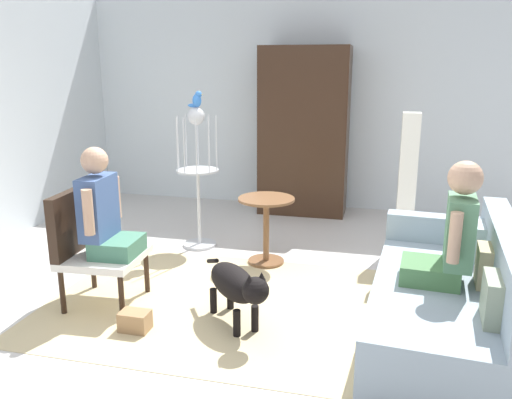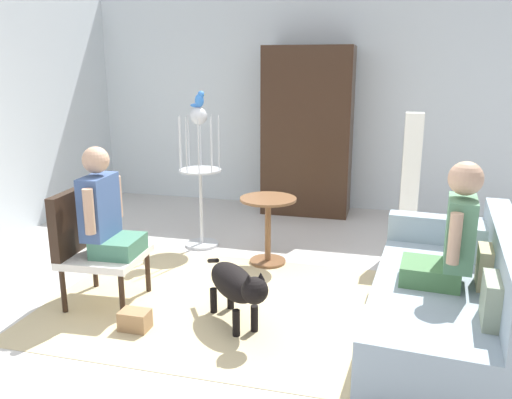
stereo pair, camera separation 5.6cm
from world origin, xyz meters
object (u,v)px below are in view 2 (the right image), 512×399
Objects in this scene: bird_cage_stand at (200,171)px; column_lamp at (410,185)px; armchair at (90,240)px; person_on_couch at (451,236)px; round_end_table at (268,222)px; handbag at (135,320)px; dog at (236,284)px; person_on_armchair at (105,211)px; armoire_cabinet at (308,132)px; parrot at (199,100)px; couch at (451,300)px.

bird_cage_stand is 1.03× the size of column_lamp.
armchair is 1.08× the size of person_on_couch.
round_end_table reaches higher than handbag.
bird_cage_stand reaches higher than round_end_table.
dog is (-1.49, -0.16, -0.46)m from person_on_couch.
armoire_cabinet is (1.13, 3.15, 0.29)m from person_on_armchair.
handbag is at bearing -84.74° from bird_cage_stand.
person_on_armchair is 3.06m from column_lamp.
person_on_armchair is (-2.62, -0.04, -0.00)m from person_on_couch.
parrot reaches higher than person_on_couch.
dog is at bearing -6.05° from person_on_armchair.
round_end_table is 2.07m from armoire_cabinet.
person_on_couch is at bearing -145.42° from couch.
person_on_armchair is 1.22m from dog.
column_lamp reaches higher than handbag.
dog is at bearing -173.87° from person_on_couch.
person_on_armchair is at bearing -99.29° from bird_cage_stand.
bird_cage_stand is at bearing 158.46° from round_end_table.
person_on_armchair is 1.72m from parrot.
couch is at bearing 7.13° from dog.
couch is 2.83m from armchair.
handbag is at bearing -168.53° from couch.
handbag is (0.57, -0.37, -0.46)m from armchair.
person_on_couch is 2.89m from parrot.
handbag is at bearing -169.10° from person_on_couch.
armchair is 1.31× the size of dog.
armchair is at bearing -143.25° from column_lamp.
bird_cage_stand reaches higher than person_on_couch.
person_on_couch reaches higher than armchair.
armchair is 0.82m from handbag.
couch reaches higher than handbag.
armoire_cabinet is (0.88, 1.64, 0.25)m from bird_cage_stand.
round_end_table is (1.06, 1.18, -0.36)m from person_on_armchair.
armchair reaches higher than round_end_table.
couch is 2.30m from handbag.
parrot reaches higher than column_lamp.
person_on_couch is at bearing 0.89° from person_on_armchair.
dog is 3.31× the size of handbag.
parrot is (-2.41, 1.43, 1.28)m from couch.
couch is at bearing 1.56° from person_on_armchair.
armoire_cabinet reaches higher than bird_cage_stand.
bird_cage_stand is at bearing 95.26° from handbag.
armoire_cabinet is at bearing 61.80° from bird_cage_stand.
handbag is at bearing -159.61° from dog.
column_lamp is (1.34, 0.71, 0.30)m from round_end_table.
column_lamp is at bearing 96.80° from person_on_couch.
armoire_cabinet is (1.28, 3.16, 0.55)m from armchair.
armoire_cabinet is at bearing 135.54° from column_lamp.
column_lamp is 6.68× the size of handbag.
round_end_table is 1.44m from parrot.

